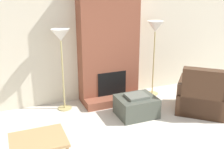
{
  "coord_description": "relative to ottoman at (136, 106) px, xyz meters",
  "views": [
    {
      "loc": [
        -2.08,
        -2.29,
        2.49
      ],
      "look_at": [
        0.0,
        2.79,
        0.61
      ],
      "focal_mm": 45.0,
      "sensor_mm": 36.0,
      "label": 1
    }
  ],
  "objects": [
    {
      "name": "fireplace",
      "position": [
        -0.19,
        0.93,
        1.04
      ],
      "size": [
        1.24,
        0.68,
        2.6
      ],
      "color": "brown",
      "rests_on": "ground_plane"
    },
    {
      "name": "floor_lamp_right",
      "position": [
        0.82,
        0.81,
        1.24
      ],
      "size": [
        0.35,
        0.35,
        1.65
      ],
      "color": "tan",
      "rests_on": "ground_plane"
    },
    {
      "name": "ottoman",
      "position": [
        0.0,
        0.0,
        0.0
      ],
      "size": [
        0.72,
        0.61,
        0.43
      ],
      "color": "#474C42",
      "rests_on": "ground_plane"
    },
    {
      "name": "wall_back",
      "position": [
        -0.19,
        1.17,
        1.1
      ],
      "size": [
        8.27,
        0.06,
        2.6
      ],
      "primitive_type": "cube",
      "color": "beige",
      "rests_on": "ground_plane"
    },
    {
      "name": "side_table",
      "position": [
        -1.95,
        -0.88,
        0.19
      ],
      "size": [
        0.75,
        0.62,
        0.44
      ],
      "color": "tan",
      "rests_on": "ground_plane"
    },
    {
      "name": "floor_lamp_left",
      "position": [
        -1.2,
        0.81,
        1.21
      ],
      "size": [
        0.35,
        0.35,
        1.62
      ],
      "color": "tan",
      "rests_on": "ground_plane"
    },
    {
      "name": "armchair",
      "position": [
        1.23,
        -0.36,
        0.1
      ],
      "size": [
        1.21,
        1.2,
        0.96
      ],
      "rotation": [
        0.0,
        0.0,
        2.41
      ],
      "color": "#422819",
      "rests_on": "ground_plane"
    }
  ]
}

